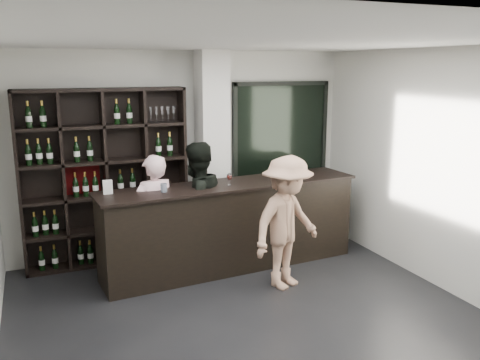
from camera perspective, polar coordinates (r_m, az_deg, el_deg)
name	(u,v)px	position (r m, az deg, el deg)	size (l,w,h in m)	color
floor	(262,333)	(5.46, 2.46, -16.76)	(5.00, 5.50, 0.01)	black
wine_shelf	(106,178)	(7.08, -14.85, 0.20)	(2.20, 0.35, 2.40)	black
structural_column	(213,154)	(7.28, -3.09, 2.95)	(0.40, 0.40, 2.90)	silver
glass_panel	(281,150)	(7.96, 4.57, 3.39)	(1.60, 0.08, 2.10)	black
tasting_counter	(231,226)	(6.83, -0.99, -5.15)	(3.54, 0.73, 1.17)	black
taster_pink	(154,217)	(6.58, -9.58, -4.08)	(0.59, 0.38, 1.60)	#FECCD1
taster_black	(197,207)	(6.70, -4.90, -3.08)	(0.84, 0.65, 1.73)	black
customer	(287,223)	(6.20, 5.27, -4.80)	(1.06, 0.61, 1.64)	tan
wine_glass	(230,179)	(6.56, -1.18, 0.16)	(0.07, 0.07, 0.18)	white
spit_cup	(164,188)	(6.28, -8.56, -0.87)	(0.08, 0.08, 0.11)	#96A6BC
napkin_stack	(299,175)	(7.23, 6.63, 0.61)	(0.12, 0.12, 0.02)	white
card_stand	(108,187)	(6.32, -14.64, -0.77)	(0.11, 0.06, 0.17)	white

